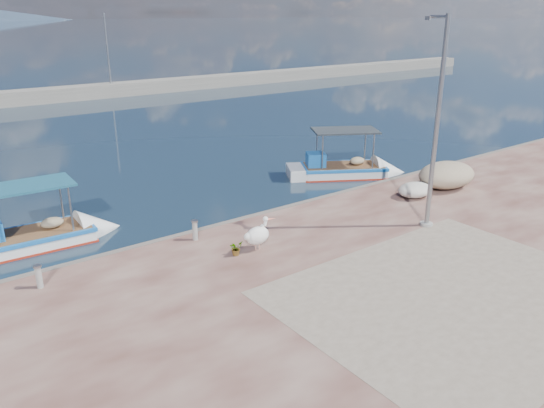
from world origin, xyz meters
The scene contains 12 objects.
ground centered at (0.00, 0.00, 0.00)m, with size 1400.00×1400.00×0.00m, color #162635.
quay_patch centered at (1.00, -3.00, 0.50)m, with size 9.00×7.00×0.01m, color gray.
breakwater centered at (0.00, 40.00, 0.60)m, with size 120.00×2.20×7.50m.
boat_left centered at (-6.91, 8.17, 0.20)m, with size 5.37×1.98×2.55m.
boat_right centered at (7.32, 7.87, 0.21)m, with size 5.70×4.35×2.66m.
pelican centered at (-1.55, 2.46, 1.00)m, with size 1.10×0.58×1.06m.
lamp_post centered at (4.34, 0.60, 3.80)m, with size 0.44×0.96×7.00m.
bollard_near centered at (-2.75, 4.32, 0.87)m, with size 0.22×0.22×0.68m.
bollard_far centered at (-7.69, 4.00, 0.86)m, with size 0.22×0.22×0.67m.
potted_plant centered at (-2.31, 2.55, 0.72)m, with size 0.40×0.35×0.45m, color #33722D.
net_pile_d centered at (6.47, 2.82, 0.79)m, with size 1.54×1.15×0.58m, color silver.
net_pile_c centered at (8.54, 2.85, 1.04)m, with size 2.75×1.96×1.08m, color #C2AE90.
Camera 1 is at (-10.28, -9.96, 7.52)m, focal length 35.00 mm.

